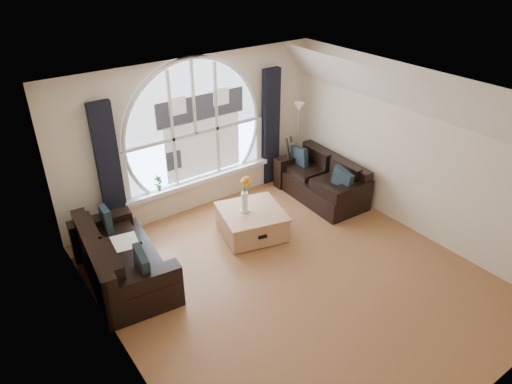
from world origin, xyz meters
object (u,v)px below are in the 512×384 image
(sofa_left, at_px, (122,257))
(sofa_right, at_px, (321,179))
(potted_plant, at_px, (159,183))
(guitar, at_px, (286,160))
(floor_lamp, at_px, (298,142))
(vase_flowers, at_px, (244,190))
(coffee_chest, at_px, (252,221))

(sofa_left, relative_size, sofa_right, 1.08)
(sofa_left, xyz_separation_m, potted_plant, (1.19, 1.24, 0.29))
(guitar, bearing_deg, floor_lamp, -0.25)
(sofa_right, bearing_deg, potted_plant, 160.78)
(sofa_right, distance_m, vase_flowers, 1.92)
(sofa_right, height_order, floor_lamp, floor_lamp)
(sofa_left, xyz_separation_m, coffee_chest, (2.19, -0.12, -0.16))
(floor_lamp, relative_size, guitar, 1.51)
(sofa_left, distance_m, sofa_right, 3.95)
(floor_lamp, distance_m, potted_plant, 2.93)
(sofa_left, relative_size, vase_flowers, 2.70)
(guitar, distance_m, potted_plant, 2.60)
(vase_flowers, height_order, potted_plant, vase_flowers)
(sofa_right, distance_m, potted_plant, 2.99)
(potted_plant, bearing_deg, coffee_chest, -53.59)
(sofa_left, bearing_deg, sofa_right, 7.92)
(sofa_right, xyz_separation_m, guitar, (-0.18, 0.82, 0.13))
(sofa_left, height_order, potted_plant, potted_plant)
(sofa_left, distance_m, vase_flowers, 2.13)
(coffee_chest, distance_m, guitar, 1.92)
(vase_flowers, bearing_deg, potted_plant, 124.72)
(vase_flowers, height_order, guitar, vase_flowers)
(floor_lamp, height_order, guitar, floor_lamp)
(floor_lamp, bearing_deg, sofa_left, -166.08)
(vase_flowers, bearing_deg, sofa_right, 5.43)
(sofa_left, bearing_deg, vase_flowers, 4.58)
(vase_flowers, xyz_separation_m, guitar, (1.68, 1.00, -0.31))
(vase_flowers, relative_size, potted_plant, 2.50)
(vase_flowers, relative_size, floor_lamp, 0.44)
(coffee_chest, xyz_separation_m, floor_lamp, (1.93, 1.13, 0.56))
(potted_plant, bearing_deg, sofa_right, -22.04)
(coffee_chest, distance_m, floor_lamp, 2.30)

